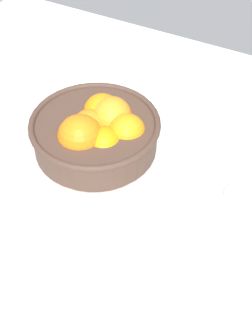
# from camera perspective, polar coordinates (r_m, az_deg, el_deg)

# --- Properties ---
(ground_plane) EXTENTS (1.29, 1.01, 0.03)m
(ground_plane) POSITION_cam_1_polar(r_m,az_deg,el_deg) (0.88, 1.05, -2.77)
(ground_plane) COLOR white
(fruit_bowl) EXTENTS (0.24, 0.24, 0.11)m
(fruit_bowl) POSITION_cam_1_polar(r_m,az_deg,el_deg) (0.90, -3.39, 4.20)
(fruit_bowl) COLOR #473328
(fruit_bowl) RESTS_ON ground_plane
(spoon) EXTENTS (0.03, 0.16, 0.01)m
(spoon) POSITION_cam_1_polar(r_m,az_deg,el_deg) (0.85, 11.18, -4.19)
(spoon) COLOR silver
(spoon) RESTS_ON ground_plane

